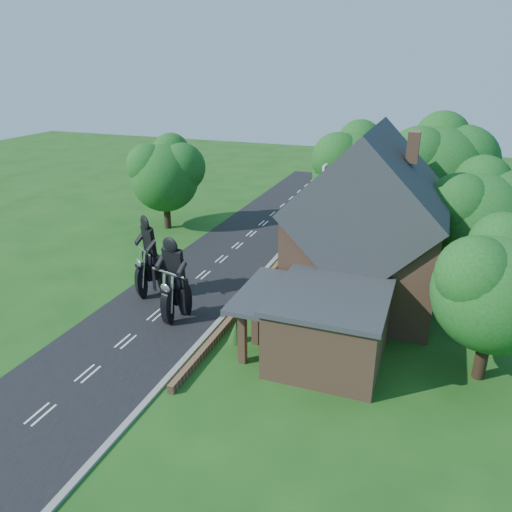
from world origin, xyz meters
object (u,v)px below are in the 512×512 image
(garden_wall, at_px, (258,288))
(house, at_px, (367,231))
(annex, at_px, (327,325))
(motorcycle_follow, at_px, (153,284))
(motorcycle_lead, at_px, (177,308))

(garden_wall, distance_m, house, 7.52)
(annex, height_order, motorcycle_follow, annex)
(house, distance_m, motorcycle_lead, 11.52)
(garden_wall, distance_m, motorcycle_follow, 6.47)
(annex, bearing_deg, motorcycle_follow, 165.35)
(motorcycle_follow, bearing_deg, garden_wall, -118.58)
(garden_wall, bearing_deg, motorcycle_lead, -120.51)
(garden_wall, bearing_deg, annex, -46.16)
(garden_wall, relative_size, motorcycle_lead, 14.04)
(garden_wall, distance_m, motorcycle_lead, 5.84)
(house, distance_m, annex, 7.30)
(house, relative_size, annex, 1.45)
(annex, height_order, motorcycle_lead, annex)
(motorcycle_lead, bearing_deg, motorcycle_follow, -22.21)
(motorcycle_lead, xyz_separation_m, motorcycle_follow, (-2.83, 2.18, 0.04))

